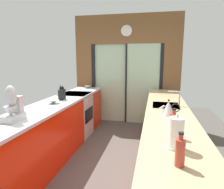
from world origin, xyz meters
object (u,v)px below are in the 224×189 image
object	(u,v)px
soap_bottle_far	(173,125)
paper_towel_roll	(176,133)
mixing_bowl_far	(88,87)
knife_block	(62,94)
stand_mixer	(13,107)
kettle	(168,108)
mixing_bowl_mid	(53,102)
soap_bottle_near	(180,152)
oven_range	(76,115)

from	to	relation	value
soap_bottle_far	paper_towel_roll	size ratio (longest dim) A/B	0.94
mixing_bowl_far	soap_bottle_far	size ratio (longest dim) A/B	0.66
mixing_bowl_far	knife_block	distance (m)	1.42
stand_mixer	soap_bottle_far	world-z (taller)	stand_mixer
mixing_bowl_far	soap_bottle_far	distance (m)	3.30
mixing_bowl_far	knife_block	bearing A→B (deg)	-90.00
kettle	paper_towel_roll	xyz separation A→B (m)	(-0.00, -0.97, 0.03)
mixing_bowl_mid	soap_bottle_far	world-z (taller)	soap_bottle_far
mixing_bowl_mid	soap_bottle_near	xyz separation A→B (m)	(1.78, -1.57, 0.07)
mixing_bowl_far	soap_bottle_near	world-z (taller)	soap_bottle_near
kettle	soap_bottle_near	size ratio (longest dim) A/B	1.11
stand_mixer	soap_bottle_far	size ratio (longest dim) A/B	1.56
oven_range	mixing_bowl_far	xyz separation A→B (m)	(0.02, 0.77, 0.50)
oven_range	soap_bottle_far	distance (m)	2.76
mixing_bowl_far	stand_mixer	distance (m)	2.67
kettle	soap_bottle_near	world-z (taller)	soap_bottle_near
mixing_bowl_far	soap_bottle_far	xyz separation A→B (m)	(1.78, -2.77, 0.08)
oven_range	stand_mixer	xyz separation A→B (m)	(0.02, -1.90, 0.63)
stand_mixer	kettle	world-z (taller)	stand_mixer
mixing_bowl_far	paper_towel_roll	size ratio (longest dim) A/B	0.62
mixing_bowl_mid	mixing_bowl_far	world-z (taller)	same
oven_range	soap_bottle_near	distance (m)	3.16
stand_mixer	soap_bottle_near	size ratio (longest dim) A/B	1.75
knife_block	stand_mixer	world-z (taller)	stand_mixer
soap_bottle_far	paper_towel_roll	world-z (taller)	paper_towel_roll
knife_block	soap_bottle_near	xyz separation A→B (m)	(1.78, -1.89, 0.01)
soap_bottle_near	stand_mixer	bearing A→B (deg)	160.43
soap_bottle_near	paper_towel_roll	size ratio (longest dim) A/B	0.84
soap_bottle_near	kettle	bearing A→B (deg)	89.91
mixing_bowl_mid	stand_mixer	size ratio (longest dim) A/B	0.45
oven_range	paper_towel_roll	bearing A→B (deg)	-51.45
oven_range	mixing_bowl_mid	size ratio (longest dim) A/B	4.82
soap_bottle_near	soap_bottle_far	xyz separation A→B (m)	(0.00, 0.53, 0.01)
knife_block	soap_bottle_far	distance (m)	2.24
oven_range	kettle	xyz separation A→B (m)	(1.80, -1.28, 0.56)
knife_block	stand_mixer	distance (m)	1.26
oven_range	soap_bottle_far	world-z (taller)	soap_bottle_far
knife_block	paper_towel_roll	bearing A→B (deg)	-42.10
paper_towel_roll	stand_mixer	bearing A→B (deg)	168.72
oven_range	knife_block	xyz separation A→B (m)	(0.02, -0.65, 0.56)
stand_mixer	paper_towel_roll	world-z (taller)	stand_mixer
soap_bottle_far	kettle	bearing A→B (deg)	89.84
soap_bottle_near	paper_towel_roll	xyz separation A→B (m)	(0.00, 0.28, 0.03)
mixing_bowl_mid	kettle	bearing A→B (deg)	-10.04
soap_bottle_far	paper_towel_roll	distance (m)	0.25
mixing_bowl_mid	knife_block	world-z (taller)	knife_block
kettle	paper_towel_roll	distance (m)	0.98
soap_bottle_near	mixing_bowl_far	bearing A→B (deg)	118.33
oven_range	mixing_bowl_mid	xyz separation A→B (m)	(0.02, -0.97, 0.50)
mixing_bowl_mid	paper_towel_roll	size ratio (longest dim) A/B	0.67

